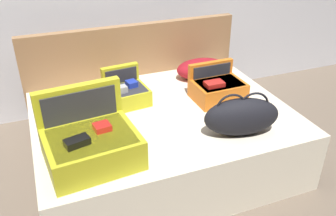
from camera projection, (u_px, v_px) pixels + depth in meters
ground_plane at (181, 192)px, 2.84m from camera, size 12.00×12.00×0.00m
bed at (163, 138)px, 3.04m from camera, size 2.03×1.53×0.51m
headboard at (134, 75)px, 3.57m from camera, size 2.07×0.08×1.00m
hard_case_large at (90, 142)px, 2.32m from camera, size 0.62×0.56×0.45m
hard_case_medium at (217, 88)px, 3.07m from camera, size 0.42×0.34×0.29m
hard_case_small at (126, 92)px, 3.03m from camera, size 0.35×0.36×0.28m
duffel_bag at (242, 116)px, 2.58m from camera, size 0.58×0.33×0.33m
pillow_near_headboard at (202, 69)px, 3.45m from camera, size 0.53×0.36×0.19m
pillow_center_head at (70, 107)px, 2.81m from camera, size 0.51×0.34×0.18m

